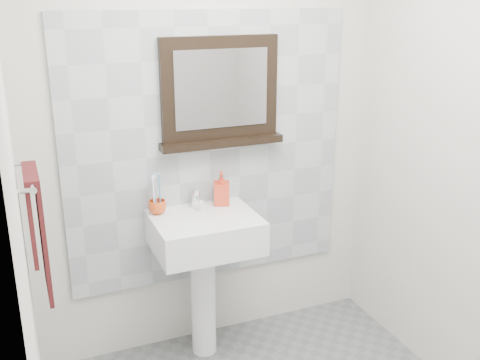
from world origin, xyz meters
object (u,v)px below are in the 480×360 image
object	(u,v)px
framed_mirror	(220,94)
hand_towel	(37,224)
soap_dispenser	(221,188)
pedestal_sink	(205,247)
toothbrush_cup	(157,207)

from	to	relation	value
framed_mirror	hand_towel	world-z (taller)	framed_mirror
soap_dispenser	hand_towel	world-z (taller)	hand_towel
pedestal_sink	toothbrush_cup	xyz separation A→B (m)	(-0.22, 0.13, 0.22)
toothbrush_cup	soap_dispenser	xyz separation A→B (m)	(0.37, 0.00, 0.06)
pedestal_sink	hand_towel	bearing A→B (deg)	-159.04
soap_dispenser	hand_towel	bearing A→B (deg)	-136.00
soap_dispenser	hand_towel	size ratio (longest dim) A/B	0.34
pedestal_sink	toothbrush_cup	distance (m)	0.34
pedestal_sink	hand_towel	xyz separation A→B (m)	(-0.83, -0.32, 0.40)
toothbrush_cup	soap_dispenser	world-z (taller)	soap_dispenser
toothbrush_cup	hand_towel	bearing A→B (deg)	-144.07
pedestal_sink	soap_dispenser	xyz separation A→B (m)	(0.15, 0.13, 0.28)
framed_mirror	hand_towel	bearing A→B (deg)	-153.17
soap_dispenser	framed_mirror	bearing A→B (deg)	90.92
soap_dispenser	framed_mirror	xyz separation A→B (m)	(0.02, 0.06, 0.51)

